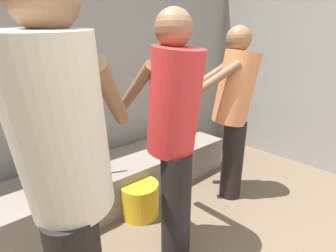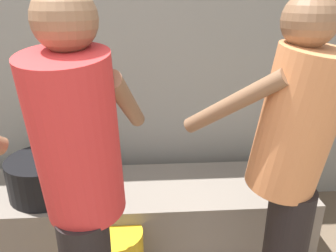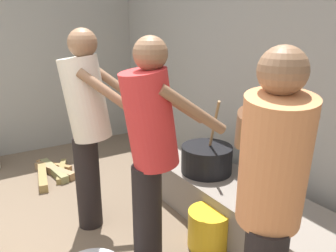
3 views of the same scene
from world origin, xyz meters
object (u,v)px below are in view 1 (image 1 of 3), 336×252
cook_in_red_shirt (174,130)px  cooking_pot_main (70,166)px  cook_in_orange_shirt (233,107)px  bucket_yellow_plastic (140,199)px  cook_in_cream_shirt (67,175)px

cook_in_red_shirt → cooking_pot_main: bearing=116.6°
cooking_pot_main → cook_in_red_shirt: bearing=-63.4°
cooking_pot_main → cook_in_orange_shirt: cook_in_orange_shirt is taller
bucket_yellow_plastic → cook_in_orange_shirt: bearing=-22.2°
cook_in_red_shirt → bucket_yellow_plastic: size_ratio=4.94×
cooking_pot_main → cook_in_cream_shirt: bearing=-107.1°
cook_in_orange_shirt → cook_in_cream_shirt: 1.58m
bucket_yellow_plastic → cook_in_cream_shirt: bearing=-138.9°
cook_in_orange_shirt → cooking_pot_main: bearing=152.6°
cooking_pot_main → cook_in_orange_shirt: bearing=-27.4°
cook_in_red_shirt → cook_in_cream_shirt: size_ratio=0.98×
bucket_yellow_plastic → cooking_pot_main: bearing=144.2°
cook_in_cream_shirt → bucket_yellow_plastic: cook_in_cream_shirt is taller
cook_in_red_shirt → cook_in_orange_shirt: bearing=9.3°
cook_in_cream_shirt → cook_in_red_shirt: bearing=14.4°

